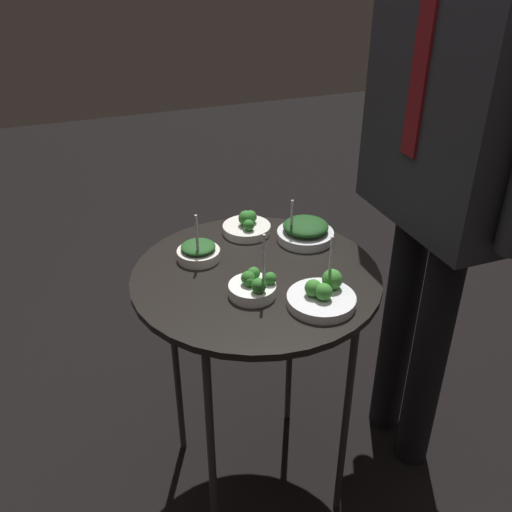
% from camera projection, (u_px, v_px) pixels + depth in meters
% --- Properties ---
extents(ground_plane, '(8.00, 8.00, 0.00)m').
position_uv_depth(ground_plane, '(256.00, 474.00, 1.80)').
color(ground_plane, black).
extents(serving_cart, '(0.62, 0.62, 0.75)m').
position_uv_depth(serving_cart, '(256.00, 294.00, 1.45)').
color(serving_cart, black).
rests_on(serving_cart, ground_plane).
extents(bowl_spinach_front_center, '(0.11, 0.11, 0.14)m').
position_uv_depth(bowl_spinach_front_center, '(198.00, 252.00, 1.47)').
color(bowl_spinach_front_center, silver).
rests_on(bowl_spinach_front_center, serving_cart).
extents(bowl_broccoli_center, '(0.11, 0.11, 0.17)m').
position_uv_depth(bowl_broccoli_center, '(253.00, 286.00, 1.33)').
color(bowl_broccoli_center, white).
rests_on(bowl_broccoli_center, serving_cart).
extents(bowl_broccoli_near_rim, '(0.13, 0.13, 0.07)m').
position_uv_depth(bowl_broccoli_near_rim, '(247.00, 226.00, 1.59)').
color(bowl_broccoli_near_rim, silver).
rests_on(bowl_broccoli_near_rim, serving_cart).
extents(bowl_spinach_far_rim, '(0.16, 0.16, 0.13)m').
position_uv_depth(bowl_spinach_far_rim, '(305.00, 231.00, 1.56)').
color(bowl_spinach_far_rim, silver).
rests_on(bowl_spinach_far_rim, serving_cart).
extents(bowl_broccoli_front_right, '(0.16, 0.16, 0.16)m').
position_uv_depth(bowl_broccoli_front_right, '(322.00, 296.00, 1.30)').
color(bowl_broccoli_front_right, silver).
rests_on(bowl_broccoli_front_right, serving_cart).
extents(waiter_figure, '(0.61, 0.23, 1.66)m').
position_uv_depth(waiter_figure, '(450.00, 137.00, 1.40)').
color(waiter_figure, black).
rests_on(waiter_figure, ground_plane).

